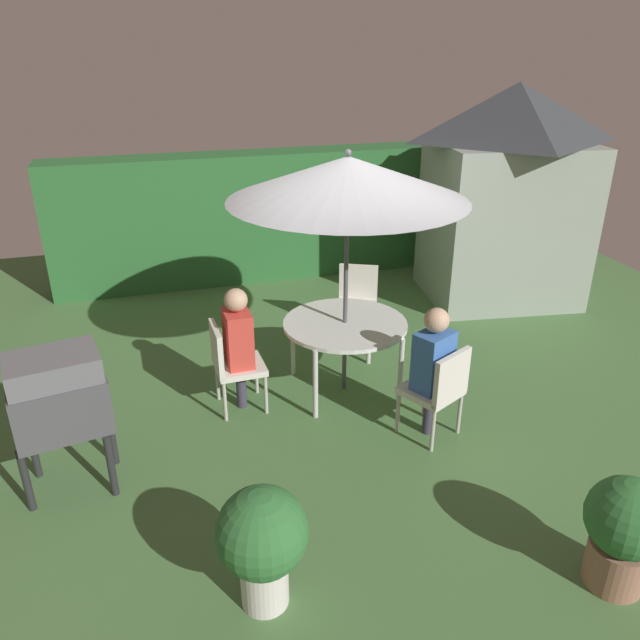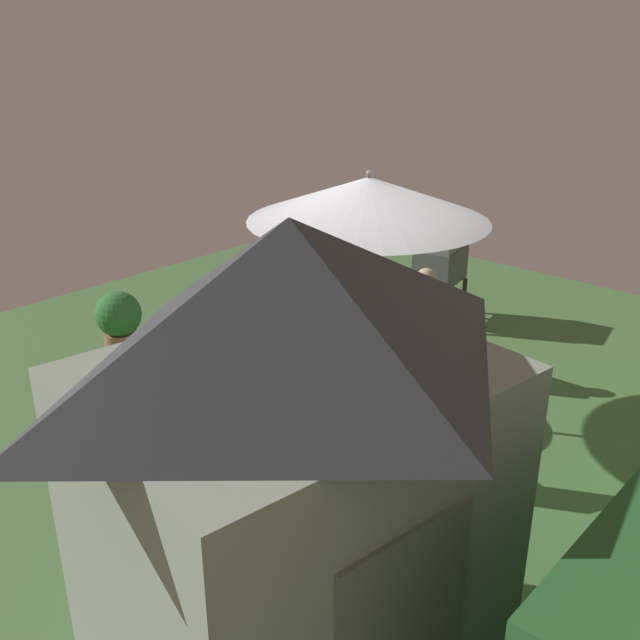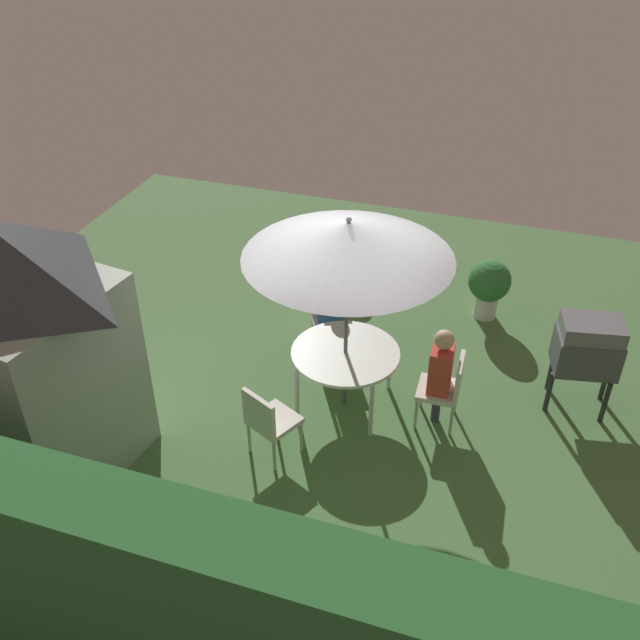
{
  "view_description": "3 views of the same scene",
  "coord_description": "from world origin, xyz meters",
  "px_view_note": "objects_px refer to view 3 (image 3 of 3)",
  "views": [
    {
      "loc": [
        -1.92,
        -5.32,
        3.35
      ],
      "look_at": [
        -0.4,
        -0.16,
        0.87
      ],
      "focal_mm": 34.43,
      "sensor_mm": 36.0,
      "label": 1
    },
    {
      "loc": [
        4.94,
        3.92,
        3.62
      ],
      "look_at": [
        0.15,
        -0.42,
        0.98
      ],
      "focal_mm": 40.04,
      "sensor_mm": 36.0,
      "label": 2
    },
    {
      "loc": [
        -1.87,
        6.16,
        5.63
      ],
      "look_at": [
        0.15,
        0.08,
        1.24
      ],
      "focal_mm": 39.9,
      "sensor_mm": 36.0,
      "label": 3
    }
  ],
  "objects_px": {
    "patio_table": "(345,356)",
    "potted_plant_by_shed": "(342,246)",
    "person_in_red": "(441,367)",
    "chair_near_shed": "(446,386)",
    "chair_far_side": "(329,312)",
    "potted_plant_by_grill": "(489,284)",
    "bbq_grill": "(588,347)",
    "person_in_blue": "(330,299)",
    "patio_umbrella": "(348,240)",
    "garden_shed": "(14,346)",
    "chair_toward_hedge": "(268,419)"
  },
  "relations": [
    {
      "from": "bbq_grill",
      "to": "potted_plant_by_shed",
      "type": "xyz_separation_m",
      "value": [
        3.53,
        -2.08,
        -0.38
      ]
    },
    {
      "from": "person_in_red",
      "to": "chair_near_shed",
      "type": "bearing_deg",
      "value": -177.79
    },
    {
      "from": "garden_shed",
      "to": "chair_near_shed",
      "type": "height_order",
      "value": "garden_shed"
    },
    {
      "from": "chair_near_shed",
      "to": "person_in_blue",
      "type": "relative_size",
      "value": 0.71
    },
    {
      "from": "garden_shed",
      "to": "person_in_blue",
      "type": "bearing_deg",
      "value": -130.33
    },
    {
      "from": "garden_shed",
      "to": "potted_plant_by_grill",
      "type": "xyz_separation_m",
      "value": [
        -4.23,
        -4.24,
        -0.94
      ]
    },
    {
      "from": "patio_umbrella",
      "to": "chair_near_shed",
      "type": "distance_m",
      "value": 2.04
    },
    {
      "from": "potted_plant_by_shed",
      "to": "person_in_red",
      "type": "bearing_deg",
      "value": 125.05
    },
    {
      "from": "patio_table",
      "to": "potted_plant_by_shed",
      "type": "xyz_separation_m",
      "value": [
        0.93,
        -2.91,
        -0.24
      ]
    },
    {
      "from": "chair_toward_hedge",
      "to": "person_in_blue",
      "type": "bearing_deg",
      "value": -90.79
    },
    {
      "from": "garden_shed",
      "to": "potted_plant_by_shed",
      "type": "distance_m",
      "value": 5.23
    },
    {
      "from": "patio_table",
      "to": "patio_umbrella",
      "type": "distance_m",
      "value": 1.49
    },
    {
      "from": "patio_umbrella",
      "to": "person_in_red",
      "type": "distance_m",
      "value": 1.78
    },
    {
      "from": "garden_shed",
      "to": "bbq_grill",
      "type": "distance_m",
      "value": 6.13
    },
    {
      "from": "garden_shed",
      "to": "chair_near_shed",
      "type": "relative_size",
      "value": 3.18
    },
    {
      "from": "chair_near_shed",
      "to": "person_in_red",
      "type": "bearing_deg",
      "value": 2.21
    },
    {
      "from": "chair_far_side",
      "to": "potted_plant_by_grill",
      "type": "distance_m",
      "value": 2.31
    },
    {
      "from": "patio_table",
      "to": "bbq_grill",
      "type": "height_order",
      "value": "bbq_grill"
    },
    {
      "from": "potted_plant_by_grill",
      "to": "patio_umbrella",
      "type": "bearing_deg",
      "value": 60.74
    },
    {
      "from": "patio_table",
      "to": "potted_plant_by_shed",
      "type": "height_order",
      "value": "potted_plant_by_shed"
    },
    {
      "from": "garden_shed",
      "to": "potted_plant_by_shed",
      "type": "xyz_separation_m",
      "value": [
        -1.95,
        -4.75,
        -1.0
      ]
    },
    {
      "from": "person_in_blue",
      "to": "patio_table",
      "type": "bearing_deg",
      "value": 116.78
    },
    {
      "from": "potted_plant_by_shed",
      "to": "potted_plant_by_grill",
      "type": "height_order",
      "value": "potted_plant_by_grill"
    },
    {
      "from": "person_in_red",
      "to": "person_in_blue",
      "type": "xyz_separation_m",
      "value": [
        1.58,
        -0.93,
        0.0
      ]
    },
    {
      "from": "garden_shed",
      "to": "chair_near_shed",
      "type": "distance_m",
      "value": 4.57
    },
    {
      "from": "garden_shed",
      "to": "potted_plant_by_grill",
      "type": "bearing_deg",
      "value": -134.91
    },
    {
      "from": "patio_table",
      "to": "person_in_red",
      "type": "xyz_separation_m",
      "value": [
        -1.09,
        -0.04,
        0.08
      ]
    },
    {
      "from": "chair_far_side",
      "to": "person_in_blue",
      "type": "xyz_separation_m",
      "value": [
        -0.04,
        0.08,
        0.26
      ]
    },
    {
      "from": "patio_table",
      "to": "person_in_blue",
      "type": "relative_size",
      "value": 0.99
    },
    {
      "from": "chair_near_shed",
      "to": "chair_toward_hedge",
      "type": "bearing_deg",
      "value": 33.84
    },
    {
      "from": "patio_table",
      "to": "chair_far_side",
      "type": "xyz_separation_m",
      "value": [
        0.53,
        -1.05,
        -0.18
      ]
    },
    {
      "from": "garden_shed",
      "to": "person_in_red",
      "type": "bearing_deg",
      "value": -154.64
    },
    {
      "from": "person_in_red",
      "to": "patio_table",
      "type": "bearing_deg",
      "value": 2.21
    },
    {
      "from": "chair_far_side",
      "to": "chair_toward_hedge",
      "type": "distance_m",
      "value": 2.14
    },
    {
      "from": "person_in_red",
      "to": "potted_plant_by_shed",
      "type": "bearing_deg",
      "value": -54.95
    },
    {
      "from": "patio_table",
      "to": "patio_umbrella",
      "type": "relative_size",
      "value": 0.51
    },
    {
      "from": "garden_shed",
      "to": "chair_toward_hedge",
      "type": "relative_size",
      "value": 3.18
    },
    {
      "from": "potted_plant_by_grill",
      "to": "chair_toward_hedge",
      "type": "bearing_deg",
      "value": 61.87
    },
    {
      "from": "bbq_grill",
      "to": "chair_far_side",
      "type": "height_order",
      "value": "bbq_grill"
    },
    {
      "from": "patio_table",
      "to": "chair_far_side",
      "type": "relative_size",
      "value": 1.39
    },
    {
      "from": "potted_plant_by_grill",
      "to": "chair_far_side",
      "type": "bearing_deg",
      "value": 35.71
    },
    {
      "from": "chair_toward_hedge",
      "to": "bbq_grill",
      "type": "bearing_deg",
      "value": -148.37
    },
    {
      "from": "bbq_grill",
      "to": "person_in_blue",
      "type": "height_order",
      "value": "person_in_blue"
    },
    {
      "from": "chair_near_shed",
      "to": "person_in_blue",
      "type": "height_order",
      "value": "person_in_blue"
    },
    {
      "from": "chair_toward_hedge",
      "to": "person_in_red",
      "type": "relative_size",
      "value": 0.71
    },
    {
      "from": "chair_near_shed",
      "to": "chair_toward_hedge",
      "type": "height_order",
      "value": "same"
    },
    {
      "from": "chair_far_side",
      "to": "potted_plant_by_grill",
      "type": "relative_size",
      "value": 1.03
    },
    {
      "from": "chair_far_side",
      "to": "potted_plant_by_grill",
      "type": "bearing_deg",
      "value": -144.29
    },
    {
      "from": "person_in_blue",
      "to": "person_in_red",
      "type": "bearing_deg",
      "value": 149.4
    },
    {
      "from": "patio_umbrella",
      "to": "person_in_blue",
      "type": "height_order",
      "value": "patio_umbrella"
    }
  ]
}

